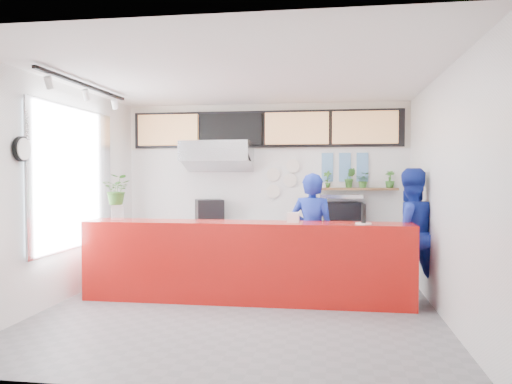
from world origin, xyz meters
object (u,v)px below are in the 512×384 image
Objects in this scene: staff_center at (312,234)px; espresso_machine at (343,213)px; service_counter at (246,262)px; staff_right at (409,233)px; panini_oven at (209,211)px; pepper_mill at (364,213)px.

espresso_machine is at bearing -96.19° from staff_center.
espresso_machine is 1.42m from staff_center.
service_counter is at bearing 41.05° from staff_center.
staff_center reaches higher than espresso_machine.
staff_center is (-0.47, -1.33, -0.20)m from espresso_machine.
staff_right is (1.36, 0.05, 0.03)m from staff_center.
panini_oven is at bearing 117.76° from service_counter.
staff_center is 1.36m from staff_right.
service_counter is 2.35m from staff_right.
espresso_machine reaches higher than service_counter.
service_counter is at bearing -139.64° from espresso_machine.
pepper_mill is at bearing 25.91° from staff_right.
staff_right is at bearing 13.12° from service_counter.
pepper_mill is at bearing -59.03° from panini_oven.
panini_oven is 0.25× the size of staff_right.
pepper_mill reaches higher than panini_oven.
staff_right is (3.20, -1.27, -0.19)m from panini_oven.
panini_oven is at bearing 143.14° from pepper_mill.
espresso_machine is 0.34× the size of staff_center.
espresso_machine is at bearing 96.61° from pepper_mill.
panini_oven is at bearing 167.43° from espresso_machine.
pepper_mill is (-0.68, -0.62, 0.32)m from staff_right.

